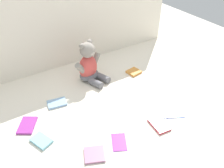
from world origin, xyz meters
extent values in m
plane|color=silver|center=(0.00, 0.00, 0.00)|extent=(3.20, 3.20, 0.00)
cube|color=silver|center=(0.00, 0.45, 0.34)|extent=(1.68, 0.03, 0.68)
ellipsoid|color=#D84C47|center=(-0.05, 0.17, 0.09)|extent=(0.18, 0.16, 0.19)
ellipsoid|color=slate|center=(-0.05, 0.16, 0.03)|extent=(0.19, 0.17, 0.07)
sphere|color=gray|center=(-0.05, 0.16, 0.24)|extent=(0.14, 0.14, 0.11)
ellipsoid|color=#AEA599|center=(-0.04, 0.13, 0.23)|extent=(0.05, 0.05, 0.03)
sphere|color=gray|center=(-0.09, 0.16, 0.28)|extent=(0.05, 0.05, 0.04)
sphere|color=gray|center=(-0.02, 0.19, 0.28)|extent=(0.05, 0.05, 0.04)
cylinder|color=gray|center=(-0.12, 0.13, 0.13)|extent=(0.10, 0.07, 0.10)
cylinder|color=gray|center=(0.02, 0.19, 0.13)|extent=(0.10, 0.07, 0.10)
cylinder|color=slate|center=(-0.05, 0.06, 0.02)|extent=(0.08, 0.12, 0.05)
cylinder|color=slate|center=(0.02, 0.08, 0.02)|extent=(0.08, 0.12, 0.05)
cube|color=#C83241|center=(0.07, -0.47, 0.01)|extent=(0.09, 0.13, 0.01)
cube|color=#912F8D|center=(-0.57, -0.07, 0.01)|extent=(0.14, 0.16, 0.01)
cube|color=#84ABD3|center=(-0.36, 0.02, 0.01)|extent=(0.13, 0.10, 0.01)
cube|color=purple|center=(-0.19, -0.45, 0.00)|extent=(0.12, 0.14, 0.01)
cube|color=#7BBACD|center=(-0.54, -0.23, 0.01)|extent=(0.11, 0.13, 0.02)
cube|color=#A86F92|center=(-0.34, -0.45, 0.01)|extent=(0.13, 0.13, 0.01)
cube|color=#3A5EBE|center=(0.21, -0.43, 0.00)|extent=(0.16, 0.14, 0.01)
cube|color=orange|center=(0.27, 0.05, 0.01)|extent=(0.11, 0.10, 0.02)
camera|label=1|loc=(-0.65, -1.12, 0.99)|focal=37.40mm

